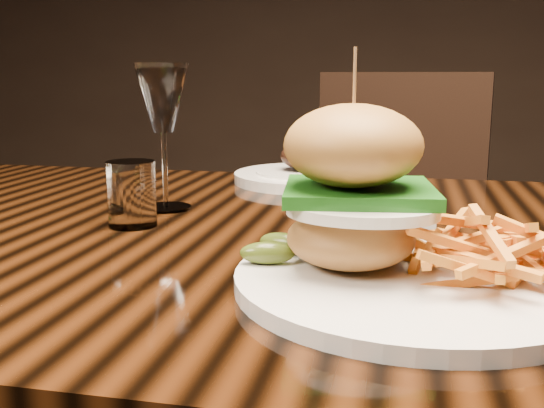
% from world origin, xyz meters
% --- Properties ---
extents(dining_table, '(1.60, 0.90, 0.75)m').
position_xyz_m(dining_table, '(0.00, 0.00, 0.67)').
color(dining_table, black).
rests_on(dining_table, ground).
extents(burger_plate, '(0.33, 0.33, 0.22)m').
position_xyz_m(burger_plate, '(0.08, -0.20, 0.81)').
color(burger_plate, silver).
rests_on(burger_plate, dining_table).
extents(ramekin, '(0.11, 0.11, 0.04)m').
position_xyz_m(ramekin, '(0.08, 0.07, 0.77)').
color(ramekin, silver).
rests_on(ramekin, dining_table).
extents(wine_glass, '(0.08, 0.08, 0.21)m').
position_xyz_m(wine_glass, '(-0.26, 0.08, 0.90)').
color(wine_glass, white).
rests_on(wine_glass, dining_table).
extents(water_tumbler, '(0.06, 0.06, 0.09)m').
position_xyz_m(water_tumbler, '(-0.26, -0.03, 0.79)').
color(water_tumbler, white).
rests_on(water_tumbler, dining_table).
extents(far_dish, '(0.27, 0.27, 0.09)m').
position_xyz_m(far_dish, '(-0.09, 0.36, 0.77)').
color(far_dish, silver).
rests_on(far_dish, dining_table).
extents(chair_far, '(0.53, 0.53, 0.95)m').
position_xyz_m(chair_far, '(0.05, 0.89, 0.54)').
color(chair_far, black).
rests_on(chair_far, ground).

